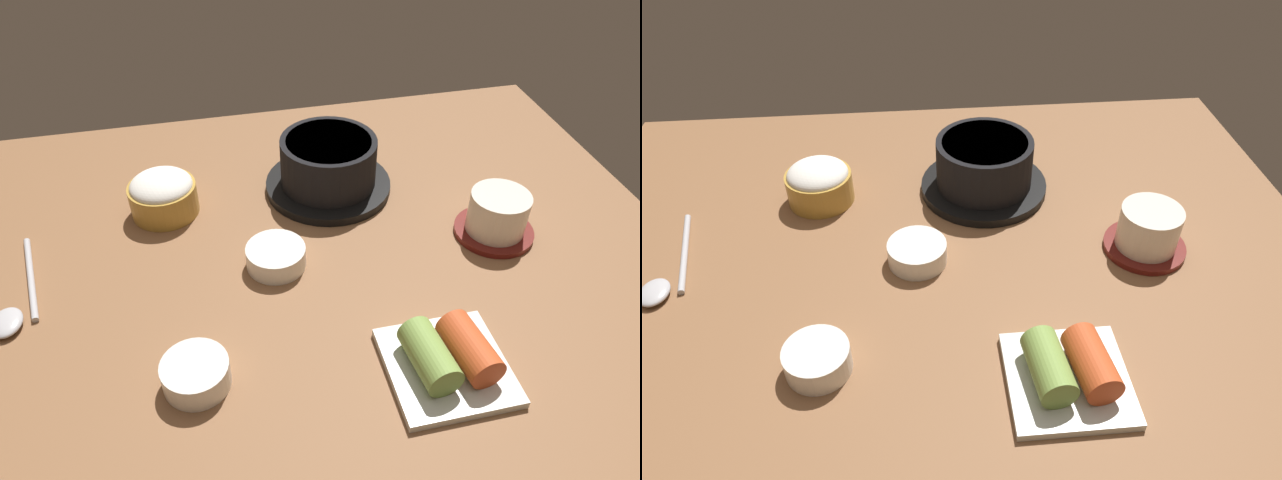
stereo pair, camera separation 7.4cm
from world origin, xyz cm
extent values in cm
cube|color=brown|center=(0.00, 0.00, 1.00)|extent=(100.00, 76.00, 2.00)
cylinder|color=black|center=(6.57, 12.71, 2.64)|extent=(18.40, 18.40, 1.29)
cylinder|color=black|center=(6.57, 12.71, 6.75)|extent=(13.84, 13.84, 6.94)
cylinder|color=#D15619|center=(6.57, 12.71, 9.92)|extent=(12.18, 12.18, 0.60)
cylinder|color=#B78C38|center=(-17.09, 12.33, 4.21)|extent=(9.35, 9.35, 4.42)
ellipsoid|color=white|center=(-17.09, 12.33, 6.42)|extent=(8.61, 8.61, 3.27)
cylinder|color=maroon|center=(25.96, -2.40, 2.40)|extent=(10.59, 10.59, 0.80)
cylinder|color=silver|center=(25.96, -2.40, 5.56)|extent=(7.80, 7.80, 5.51)
cylinder|color=#C6D18C|center=(25.96, -2.40, 8.01)|extent=(6.63, 6.63, 0.40)
cylinder|color=white|center=(-3.72, -2.09, 3.41)|extent=(7.55, 7.55, 2.82)
cylinder|color=#386B2D|center=(-3.72, -2.09, 4.52)|extent=(6.19, 6.19, 0.50)
cube|color=silver|center=(11.12, -22.22, 2.50)|extent=(12.60, 12.60, 1.00)
cylinder|color=#7A9E47|center=(8.92, -22.22, 4.96)|extent=(4.69, 7.93, 3.93)
cylinder|color=#C64C23|center=(13.33, -22.22, 4.96)|extent=(4.89, 8.01, 3.93)
cylinder|color=white|center=(-14.71, -18.10, 3.55)|extent=(7.07, 7.07, 3.11)
cylinder|color=brown|center=(-14.71, -18.10, 4.81)|extent=(5.80, 5.80, 0.50)
cylinder|color=#B7B7BC|center=(-33.79, 1.95, 2.40)|extent=(3.81, 15.19, 0.80)
ellipsoid|color=#B7B7BC|center=(-35.30, -5.56, 2.72)|extent=(3.60, 4.68, 1.26)
camera|label=1|loc=(-10.43, -56.63, 53.16)|focal=32.96mm
camera|label=2|loc=(-3.14, -57.79, 53.16)|focal=32.96mm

